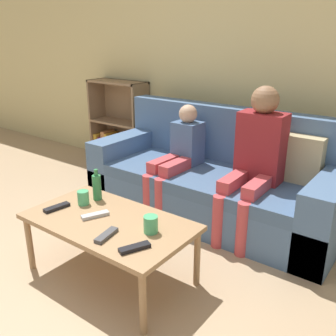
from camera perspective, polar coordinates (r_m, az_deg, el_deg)
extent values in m
cube|color=beige|center=(3.59, 11.85, 16.72)|extent=(12.00, 0.06, 2.60)
cube|color=#4C6B93|center=(3.20, 6.50, -4.62)|extent=(2.10, 0.85, 0.30)
cube|color=#466288|center=(3.05, 5.78, -1.76)|extent=(1.66, 0.67, 0.10)
cube|color=#4C6B93|center=(3.32, 9.78, 5.06)|extent=(2.10, 0.18, 0.48)
cube|color=#4C6B93|center=(3.68, -6.15, 0.86)|extent=(0.22, 0.85, 0.56)
cube|color=#4C6B93|center=(2.85, 23.25, -6.58)|extent=(0.22, 0.85, 0.56)
cube|color=tan|center=(2.98, 19.20, 1.33)|extent=(0.36, 0.12, 0.36)
cube|color=#8E7051|center=(4.63, -10.57, 7.22)|extent=(0.02, 0.28, 0.97)
cube|color=#8E7051|center=(4.16, -4.08, 6.11)|extent=(0.02, 0.28, 0.97)
cube|color=#8E7051|center=(4.48, -6.35, 7.01)|extent=(0.71, 0.02, 0.97)
cube|color=#8E7051|center=(4.52, -7.23, 0.83)|extent=(0.71, 0.28, 0.02)
cube|color=#8E7051|center=(4.38, -7.50, 6.95)|extent=(0.66, 0.28, 0.02)
cube|color=#8E7051|center=(4.31, -7.78, 12.86)|extent=(0.71, 0.28, 0.02)
cube|color=gold|center=(4.67, -10.14, 3.45)|extent=(0.05, 0.20, 0.31)
cube|color=#993D84|center=(4.63, -9.65, 3.11)|extent=(0.05, 0.17, 0.27)
cube|color=#B77542|center=(4.57, -9.09, 3.47)|extent=(0.06, 0.18, 0.36)
cube|color=gold|center=(4.54, -8.56, 3.26)|extent=(0.04, 0.20, 0.34)
cube|color=#33519E|center=(4.51, -8.15, 2.73)|extent=(0.05, 0.16, 0.27)
cube|color=#B77542|center=(4.46, -7.58, 2.85)|extent=(0.07, 0.17, 0.31)
cube|color=red|center=(4.41, -6.86, 3.00)|extent=(0.06, 0.19, 0.36)
cube|color=#993D84|center=(4.36, -6.12, 2.87)|extent=(0.06, 0.22, 0.36)
cube|color=beige|center=(4.32, -5.56, 2.71)|extent=(0.05, 0.18, 0.36)
cylinder|color=#A87F56|center=(2.63, -20.34, -10.71)|extent=(0.04, 0.04, 0.37)
cylinder|color=#A87F56|center=(2.01, -3.85, -19.92)|extent=(0.04, 0.04, 0.37)
cylinder|color=#A87F56|center=(2.89, -11.99, -6.98)|extent=(0.04, 0.04, 0.37)
cylinder|color=#A87F56|center=(2.34, 4.45, -13.53)|extent=(0.04, 0.04, 0.37)
cube|color=#A87F56|center=(2.33, -9.02, -8.11)|extent=(1.04, 0.59, 0.03)
cylinder|color=#C6474C|center=(2.72, 7.65, -8.12)|extent=(0.09, 0.09, 0.40)
cylinder|color=#C6474C|center=(2.65, 11.29, -9.15)|extent=(0.09, 0.09, 0.40)
cube|color=#C6474C|center=(2.81, 10.05, -1.89)|extent=(0.11, 0.38, 0.09)
cube|color=#C6474C|center=(2.74, 13.61, -2.73)|extent=(0.11, 0.38, 0.09)
cube|color=maroon|center=(2.90, 13.99, 3.09)|extent=(0.35, 0.21, 0.53)
sphere|color=#936B4C|center=(2.82, 14.58, 10.01)|extent=(0.20, 0.20, 0.20)
cylinder|color=#C6474C|center=(3.07, -3.02, -4.63)|extent=(0.09, 0.09, 0.40)
cylinder|color=#C6474C|center=(2.99, -1.19, -5.26)|extent=(0.09, 0.09, 0.40)
cube|color=#C6474C|center=(3.14, -0.41, 0.77)|extent=(0.11, 0.38, 0.09)
cube|color=#C6474C|center=(3.06, 1.43, 0.29)|extent=(0.11, 0.38, 0.09)
cube|color=#476693|center=(3.23, 3.00, 3.87)|extent=(0.24, 0.21, 0.36)
sphere|color=#D1A889|center=(3.17, 3.08, 8.24)|extent=(0.16, 0.16, 0.16)
cylinder|color=#4CB77A|center=(2.53, -12.80, -4.43)|extent=(0.08, 0.08, 0.09)
cylinder|color=#4CB77A|center=(2.14, -2.64, -8.57)|extent=(0.08, 0.08, 0.10)
cube|color=#B7B7BC|center=(2.37, -11.04, -7.07)|extent=(0.11, 0.17, 0.02)
cube|color=black|center=(2.52, -16.58, -5.78)|extent=(0.07, 0.18, 0.02)
cube|color=#47474C|center=(2.14, -9.37, -10.06)|extent=(0.08, 0.18, 0.02)
cube|color=black|center=(2.01, -5.11, -12.01)|extent=(0.11, 0.17, 0.02)
cylinder|color=#33844C|center=(2.57, -10.78, -2.93)|extent=(0.06, 0.06, 0.17)
cylinder|color=#33844C|center=(2.53, -10.93, -0.67)|extent=(0.03, 0.03, 0.04)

